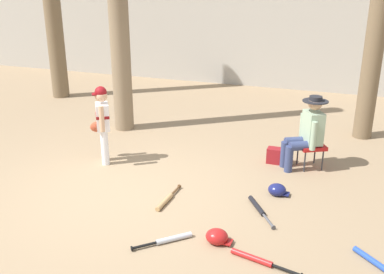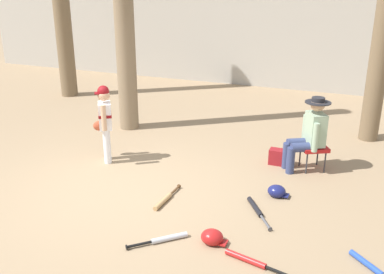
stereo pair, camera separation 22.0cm
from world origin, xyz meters
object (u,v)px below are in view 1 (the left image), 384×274
folding_stool (311,147)px  bat_aluminum_silver (169,239)px  bat_wood_tan (166,200)px  tree_behind_spectator (377,25)px  young_ballplayer (102,120)px  batting_helmet_navy (277,190)px  bat_black_composite (258,208)px  batting_helmet_red (217,237)px  handbag_beside_stool (277,156)px  bat_blue_youth (375,262)px  bat_red_barrel (257,259)px  seated_spectator (307,131)px

folding_stool → bat_aluminum_silver: size_ratio=0.94×
bat_wood_tan → bat_aluminum_silver: bearing=-64.6°
tree_behind_spectator → bat_aluminum_silver: (-2.11, -4.62, -2.10)m
young_ballplayer → tree_behind_spectator: bearing=34.6°
batting_helmet_navy → young_ballplayer: bearing=176.4°
bat_black_composite → batting_helmet_red: batting_helmet_red is taller
handbag_beside_stool → batting_helmet_red: handbag_beside_stool is taller
folding_stool → bat_blue_youth: size_ratio=0.91×
folding_stool → bat_red_barrel: size_ratio=0.67×
handbag_beside_stool → bat_red_barrel: size_ratio=0.42×
tree_behind_spectator → bat_aluminum_silver: bearing=-114.5°
tree_behind_spectator → bat_aluminum_silver: tree_behind_spectator is taller
seated_spectator → bat_black_composite: seated_spectator is taller
tree_behind_spectator → bat_blue_youth: 4.74m
tree_behind_spectator → young_ballplayer: bearing=-145.4°
handbag_beside_stool → bat_blue_youth: bearing=-58.3°
folding_stool → handbag_beside_stool: size_ratio=1.60×
bat_wood_tan → batting_helmet_red: batting_helmet_red is taller
bat_red_barrel → batting_helmet_navy: (-0.07, 1.66, 0.04)m
bat_wood_tan → bat_red_barrel: same height
folding_stool → bat_black_composite: folding_stool is taller
young_ballplayer → seated_spectator: 3.30m
batting_helmet_red → handbag_beside_stool: bearing=84.4°
young_ballplayer → handbag_beside_stool: bearing=19.1°
young_ballplayer → bat_aluminum_silver: young_ballplayer is taller
folding_stool → batting_helmet_navy: folding_stool is taller
tree_behind_spectator → young_ballplayer: (-4.05, -2.80, -1.38)m
folding_stool → bat_red_barrel: folding_stool is taller
young_ballplayer → batting_helmet_navy: size_ratio=4.28×
bat_blue_youth → batting_helmet_navy: (-1.28, 1.27, 0.04)m
tree_behind_spectator → bat_blue_youth: bearing=-87.9°
young_ballplayer → bat_black_composite: young_ballplayer is taller
bat_red_barrel → bat_black_composite: bearing=101.4°
bat_blue_youth → bat_wood_tan: bearing=169.2°
bat_black_composite → bat_aluminum_silver: size_ratio=1.22×
young_ballplayer → handbag_beside_stool: (2.73, 0.94, -0.61)m
young_ballplayer → handbag_beside_stool: young_ballplayer is taller
folding_stool → bat_wood_tan: (-1.72, -1.90, -0.33)m
tree_behind_spectator → bat_red_barrel: tree_behind_spectator is taller
tree_behind_spectator → young_ballplayer: tree_behind_spectator is taller
seated_spectator → bat_blue_youth: size_ratio=2.01×
bat_black_composite → bat_red_barrel: (0.23, -1.13, 0.00)m
bat_red_barrel → batting_helmet_red: size_ratio=2.58×
handbag_beside_stool → young_ballplayer: bearing=-160.9°
tree_behind_spectator → bat_wood_tan: size_ratio=6.44×
seated_spectator → bat_blue_youth: bearing=-66.1°
seated_spectator → bat_wood_tan: bearing=-131.6°
young_ballplayer → batting_helmet_red: bearing=-33.4°
bat_red_barrel → batting_helmet_navy: bearing=92.5°
folding_stool → bat_red_barrel: bearing=-95.2°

